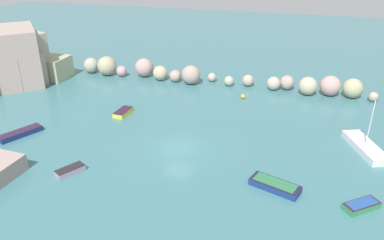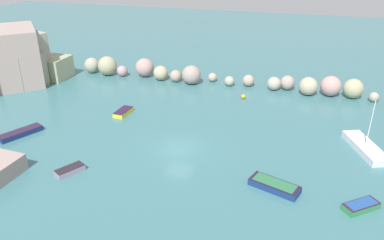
{
  "view_description": "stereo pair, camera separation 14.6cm",
  "coord_description": "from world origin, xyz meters",
  "px_view_note": "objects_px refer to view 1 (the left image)",
  "views": [
    {
      "loc": [
        9.89,
        -29.63,
        17.95
      ],
      "look_at": [
        0.0,
        4.54,
        1.0
      ],
      "focal_mm": 35.05,
      "sensor_mm": 36.0,
      "label": 1
    },
    {
      "loc": [
        10.03,
        -29.59,
        17.95
      ],
      "look_at": [
        0.0,
        4.54,
        1.0
      ],
      "focal_mm": 35.05,
      "sensor_mm": 36.0,
      "label": 2
    }
  ],
  "objects_px": {
    "moored_boat_5": "(361,205)",
    "channel_buoy": "(243,96)",
    "moored_boat_2": "(21,133)",
    "moored_boat_0": "(123,112)",
    "moored_boat_4": "(275,185)",
    "moored_boat_3": "(70,170)",
    "moored_boat_1": "(365,147)"
  },
  "relations": [
    {
      "from": "moored_boat_5",
      "to": "channel_buoy",
      "type": "bearing_deg",
      "value": 83.22
    },
    {
      "from": "moored_boat_2",
      "to": "moored_boat_5",
      "type": "xyz_separation_m",
      "value": [
        32.19,
        -2.81,
        0.02
      ]
    },
    {
      "from": "moored_boat_0",
      "to": "moored_boat_4",
      "type": "height_order",
      "value": "moored_boat_4"
    },
    {
      "from": "moored_boat_4",
      "to": "moored_boat_5",
      "type": "height_order",
      "value": "moored_boat_4"
    },
    {
      "from": "moored_boat_0",
      "to": "moored_boat_3",
      "type": "bearing_deg",
      "value": 8.85
    },
    {
      "from": "channel_buoy",
      "to": "moored_boat_1",
      "type": "bearing_deg",
      "value": -36.38
    },
    {
      "from": "moored_boat_5",
      "to": "moored_boat_0",
      "type": "bearing_deg",
      "value": 118.02
    },
    {
      "from": "moored_boat_1",
      "to": "moored_boat_4",
      "type": "bearing_deg",
      "value": 116.43
    },
    {
      "from": "moored_boat_3",
      "to": "channel_buoy",
      "type": "bearing_deg",
      "value": 1.03
    },
    {
      "from": "moored_boat_3",
      "to": "moored_boat_4",
      "type": "distance_m",
      "value": 17.23
    },
    {
      "from": "channel_buoy",
      "to": "moored_boat_3",
      "type": "bearing_deg",
      "value": -118.74
    },
    {
      "from": "moored_boat_4",
      "to": "moored_boat_0",
      "type": "bearing_deg",
      "value": 170.88
    },
    {
      "from": "moored_boat_1",
      "to": "moored_boat_3",
      "type": "relative_size",
      "value": 2.37
    },
    {
      "from": "channel_buoy",
      "to": "moored_boat_5",
      "type": "distance_m",
      "value": 22.54
    },
    {
      "from": "channel_buoy",
      "to": "moored_boat_3",
      "type": "height_order",
      "value": "channel_buoy"
    },
    {
      "from": "moored_boat_2",
      "to": "moored_boat_3",
      "type": "relative_size",
      "value": 1.69
    },
    {
      "from": "moored_boat_2",
      "to": "moored_boat_5",
      "type": "height_order",
      "value": "moored_boat_5"
    },
    {
      "from": "channel_buoy",
      "to": "moored_boat_1",
      "type": "relative_size",
      "value": 0.09
    },
    {
      "from": "moored_boat_4",
      "to": "moored_boat_5",
      "type": "xyz_separation_m",
      "value": [
        6.39,
        -0.76,
        -0.03
      ]
    },
    {
      "from": "moored_boat_3",
      "to": "moored_boat_2",
      "type": "bearing_deg",
      "value": 91.69
    },
    {
      "from": "channel_buoy",
      "to": "moored_boat_0",
      "type": "xyz_separation_m",
      "value": [
        -12.47,
        -8.63,
        -0.01
      ]
    },
    {
      "from": "channel_buoy",
      "to": "moored_boat_0",
      "type": "height_order",
      "value": "channel_buoy"
    },
    {
      "from": "moored_boat_0",
      "to": "moored_boat_3",
      "type": "height_order",
      "value": "moored_boat_0"
    },
    {
      "from": "moored_boat_3",
      "to": "moored_boat_5",
      "type": "bearing_deg",
      "value": -55.69
    },
    {
      "from": "moored_boat_1",
      "to": "moored_boat_3",
      "type": "height_order",
      "value": "moored_boat_1"
    },
    {
      "from": "moored_boat_2",
      "to": "moored_boat_0",
      "type": "bearing_deg",
      "value": 160.51
    },
    {
      "from": "moored_boat_0",
      "to": "moored_boat_3",
      "type": "xyz_separation_m",
      "value": [
        0.96,
        -12.36,
        -0.0
      ]
    },
    {
      "from": "moored_boat_1",
      "to": "moored_boat_3",
      "type": "distance_m",
      "value": 27.17
    },
    {
      "from": "moored_boat_2",
      "to": "moored_boat_5",
      "type": "bearing_deg",
      "value": 110.95
    },
    {
      "from": "moored_boat_1",
      "to": "moored_boat_5",
      "type": "xyz_separation_m",
      "value": [
        -1.31,
        -9.39,
        -0.07
      ]
    },
    {
      "from": "moored_boat_0",
      "to": "moored_boat_3",
      "type": "distance_m",
      "value": 12.4
    },
    {
      "from": "moored_boat_3",
      "to": "moored_boat_4",
      "type": "relative_size",
      "value": 0.61
    }
  ]
}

